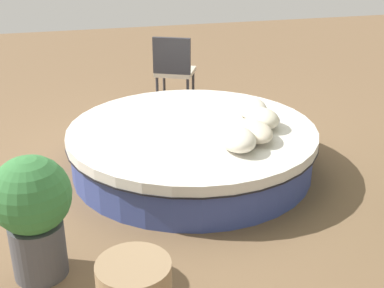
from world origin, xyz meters
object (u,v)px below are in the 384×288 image
(throw_pillow_2, at_px, (262,118))
(throw_pillow_3, at_px, (250,107))
(throw_pillow_0, at_px, (237,139))
(planter, at_px, (33,210))
(throw_pillow_1, at_px, (254,131))
(round_bed, at_px, (192,148))
(patio_chair, at_px, (174,66))

(throw_pillow_2, bearing_deg, throw_pillow_3, -179.34)
(throw_pillow_0, distance_m, planter, 1.96)
(throw_pillow_1, distance_m, planter, 2.26)
(throw_pillow_1, relative_size, planter, 0.57)
(round_bed, bearing_deg, throw_pillow_1, 48.62)
(throw_pillow_2, distance_m, patio_chair, 2.31)
(patio_chair, bearing_deg, throw_pillow_1, -59.81)
(throw_pillow_3, bearing_deg, throw_pillow_1, -18.30)
(throw_pillow_0, bearing_deg, patio_chair, 179.15)
(patio_chair, bearing_deg, planter, -92.18)
(throw_pillow_3, xyz_separation_m, planter, (1.54, -2.23, -0.03))
(round_bed, bearing_deg, throw_pillow_2, 74.87)
(throw_pillow_1, relative_size, throw_pillow_3, 1.03)
(throw_pillow_0, relative_size, planter, 0.51)
(throw_pillow_2, xyz_separation_m, planter, (1.22, -2.24, -0.02))
(throw_pillow_1, xyz_separation_m, patio_chair, (-2.53, -0.20, 0.01))
(throw_pillow_2, bearing_deg, round_bed, -105.13)
(round_bed, xyz_separation_m, throw_pillow_2, (0.19, 0.69, 0.33))
(throw_pillow_0, bearing_deg, throw_pillow_2, 135.26)
(round_bed, xyz_separation_m, patio_chair, (-2.09, 0.30, 0.32))
(throw_pillow_1, height_order, patio_chair, patio_chair)
(throw_pillow_1, height_order, throw_pillow_2, throw_pillow_2)
(throw_pillow_0, bearing_deg, throw_pillow_1, 127.75)
(round_bed, relative_size, throw_pillow_1, 4.75)
(round_bed, relative_size, throw_pillow_2, 6.12)
(round_bed, bearing_deg, patio_chair, 171.86)
(round_bed, bearing_deg, planter, -47.66)
(throw_pillow_2, bearing_deg, throw_pillow_0, -44.74)
(throw_pillow_2, distance_m, throw_pillow_3, 0.32)
(throw_pillow_2, relative_size, planter, 0.44)
(round_bed, xyz_separation_m, throw_pillow_1, (0.44, 0.50, 0.31))
(throw_pillow_0, xyz_separation_m, throw_pillow_2, (-0.44, 0.44, -0.00))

